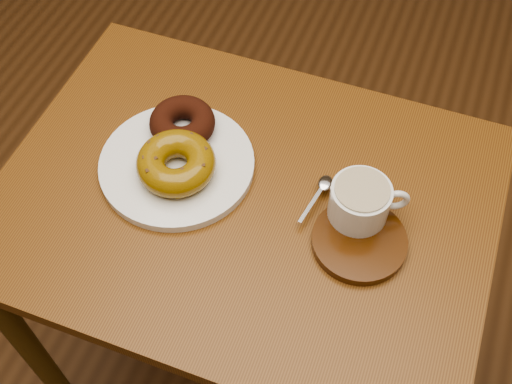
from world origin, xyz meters
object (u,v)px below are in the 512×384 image
(saucer, at_px, (359,241))
(coffee_cup, at_px, (361,201))
(cafe_table, at_px, (245,234))
(donut_plate, at_px, (177,164))

(saucer, height_order, coffee_cup, coffee_cup)
(cafe_table, distance_m, donut_plate, 0.18)
(cafe_table, bearing_deg, coffee_cup, 6.68)
(cafe_table, relative_size, coffee_cup, 6.72)
(cafe_table, xyz_separation_m, coffee_cup, (0.18, 0.02, 0.17))
(cafe_table, distance_m, coffee_cup, 0.25)
(donut_plate, distance_m, saucer, 0.32)
(donut_plate, bearing_deg, coffee_cup, 1.62)
(donut_plate, bearing_deg, saucer, -6.27)
(donut_plate, xyz_separation_m, saucer, (0.32, -0.04, -0.00))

